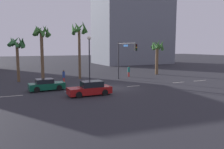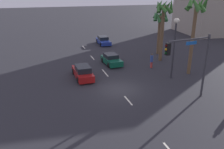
% 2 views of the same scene
% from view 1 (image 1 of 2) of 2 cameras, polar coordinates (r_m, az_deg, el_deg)
% --- Properties ---
extents(ground_plane, '(220.00, 220.00, 0.00)m').
position_cam_1_polar(ground_plane, '(26.87, 0.73, -3.45)').
color(ground_plane, '#28282D').
extents(lane_stripe_1, '(2.19, 0.14, 0.01)m').
position_cam_1_polar(lane_stripe_1, '(24.50, -24.74, -5.12)').
color(lane_stripe_1, silver).
rests_on(lane_stripe_1, ground_plane).
extents(lane_stripe_2, '(2.50, 0.14, 0.01)m').
position_cam_1_polar(lane_stripe_2, '(25.25, -9.48, -4.22)').
color(lane_stripe_2, silver).
rests_on(lane_stripe_2, ground_plane).
extents(lane_stripe_3, '(1.84, 0.14, 0.01)m').
position_cam_1_polar(lane_stripe_3, '(28.04, 5.59, -3.03)').
color(lane_stripe_3, silver).
rests_on(lane_stripe_3, ground_plane).
extents(lane_stripe_4, '(1.93, 0.14, 0.01)m').
position_cam_1_polar(lane_stripe_4, '(32.18, 16.86, -1.99)').
color(lane_stripe_4, silver).
rests_on(lane_stripe_4, ground_plane).
extents(lane_stripe_5, '(2.30, 0.14, 0.01)m').
position_cam_1_polar(lane_stripe_5, '(34.93, 21.86, -1.51)').
color(lane_stripe_5, silver).
rests_on(lane_stripe_5, ground_plane).
extents(car_0, '(4.03, 2.02, 1.34)m').
position_cam_1_polar(car_0, '(26.25, -16.72, -2.62)').
color(car_0, '#0F5138').
rests_on(car_0, ground_plane).
extents(car_1, '(4.49, 1.86, 1.46)m').
position_cam_1_polar(car_1, '(22.72, -5.71, -3.72)').
color(car_1, maroon).
rests_on(car_1, ground_plane).
extents(traffic_signal, '(0.87, 4.62, 5.74)m').
position_cam_1_polar(traffic_signal, '(32.81, 3.25, 5.30)').
color(traffic_signal, '#38383D').
rests_on(traffic_signal, ground_plane).
extents(streetlamp, '(0.56, 0.56, 6.53)m').
position_cam_1_polar(streetlamp, '(32.11, -5.93, 6.37)').
color(streetlamp, '#2D2D33').
rests_on(streetlamp, ground_plane).
extents(pedestrian_0, '(0.46, 0.46, 1.83)m').
position_cam_1_polar(pedestrian_0, '(36.90, 4.38, 0.91)').
color(pedestrian_0, '#BF3833').
rests_on(pedestrian_0, ground_plane).
extents(pedestrian_1, '(0.45, 0.45, 1.82)m').
position_cam_1_polar(pedestrian_1, '(30.89, -12.45, -0.44)').
color(pedestrian_1, '#BF3833').
rests_on(pedestrian_1, ground_plane).
extents(palm_tree_0, '(2.58, 2.82, 8.94)m').
position_cam_1_polar(palm_tree_0, '(34.61, -8.60, 10.10)').
color(palm_tree_0, brown).
rests_on(palm_tree_0, ground_plane).
extents(palm_tree_1, '(2.67, 2.75, 8.21)m').
position_cam_1_polar(palm_tree_1, '(32.83, -17.77, 8.96)').
color(palm_tree_1, brown).
rests_on(palm_tree_1, ground_plane).
extents(palm_tree_2, '(2.60, 2.52, 6.55)m').
position_cam_1_polar(palm_tree_2, '(33.95, -23.44, 6.81)').
color(palm_tree_2, brown).
rests_on(palm_tree_2, ground_plane).
extents(palm_tree_3, '(2.59, 2.61, 6.45)m').
position_cam_1_polar(palm_tree_3, '(40.69, 11.71, 6.41)').
color(palm_tree_3, brown).
rests_on(palm_tree_3, ground_plane).
extents(building_1, '(21.93, 14.64, 24.95)m').
position_cam_1_polar(building_1, '(68.62, 5.30, 13.37)').
color(building_1, slate).
rests_on(building_1, ground_plane).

